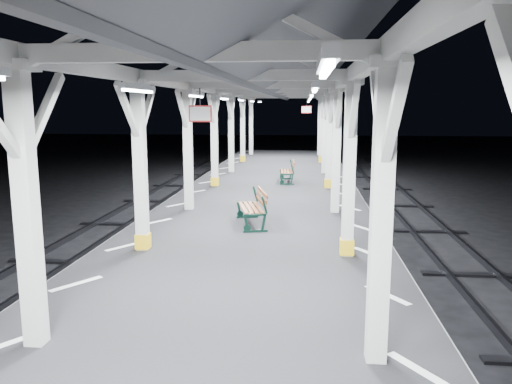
# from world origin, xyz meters

# --- Properties ---
(ground) EXTENTS (120.00, 120.00, 0.00)m
(ground) POSITION_xyz_m (0.00, 0.00, 0.00)
(ground) COLOR black
(ground) RESTS_ON ground
(platform) EXTENTS (6.00, 50.00, 1.00)m
(platform) POSITION_xyz_m (0.00, 0.00, 0.50)
(platform) COLOR black
(platform) RESTS_ON ground
(hazard_stripes_left) EXTENTS (1.00, 48.00, 0.01)m
(hazard_stripes_left) POSITION_xyz_m (-2.45, 0.00, 1.00)
(hazard_stripes_left) COLOR silver
(hazard_stripes_left) RESTS_ON platform
(hazard_stripes_right) EXTENTS (1.00, 48.00, 0.01)m
(hazard_stripes_right) POSITION_xyz_m (2.45, 0.00, 1.00)
(hazard_stripes_right) COLOR silver
(hazard_stripes_right) RESTS_ON platform
(canopy) EXTENTS (5.40, 49.00, 4.65)m
(canopy) POSITION_xyz_m (0.00, -0.01, 4.56)
(canopy) COLOR beige
(canopy) RESTS_ON platform
(bench_mid) EXTENTS (0.91, 1.64, 0.84)m
(bench_mid) POSITION_xyz_m (-0.00, 4.35, 1.45)
(bench_mid) COLOR #0E2D23
(bench_mid) RESTS_ON platform
(bench_far) EXTENTS (0.63, 1.49, 0.79)m
(bench_far) POSITION_xyz_m (0.59, 11.34, 1.42)
(bench_far) COLOR #0E2D23
(bench_far) RESTS_ON platform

